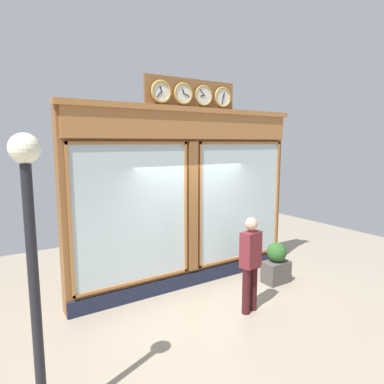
% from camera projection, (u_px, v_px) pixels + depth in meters
% --- Properties ---
extents(ground_plane, '(14.00, 14.00, 0.00)m').
position_uv_depth(ground_plane, '(301.00, 355.00, 4.72)').
color(ground_plane, gray).
extents(shop_facade, '(5.13, 0.42, 4.15)m').
position_uv_depth(shop_facade, '(189.00, 197.00, 6.88)').
color(shop_facade, brown).
rests_on(shop_facade, ground_plane).
extents(pedestrian, '(0.40, 0.29, 1.69)m').
position_uv_depth(pedestrian, '(250.00, 261.00, 5.81)').
color(pedestrian, '#3A1316').
rests_on(pedestrian, ground_plane).
extents(street_lamp, '(0.28, 0.28, 3.03)m').
position_uv_depth(street_lamp, '(31.00, 239.00, 3.15)').
color(street_lamp, black).
rests_on(street_lamp, ground_plane).
extents(planter_box, '(0.56, 0.36, 0.46)m').
position_uv_depth(planter_box, '(276.00, 272.00, 7.15)').
color(planter_box, '#4C4742').
rests_on(planter_box, ground_plane).
extents(planter_shrub, '(0.41, 0.41, 0.41)m').
position_uv_depth(planter_shrub, '(277.00, 252.00, 7.09)').
color(planter_shrub, '#285623').
rests_on(planter_shrub, planter_box).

